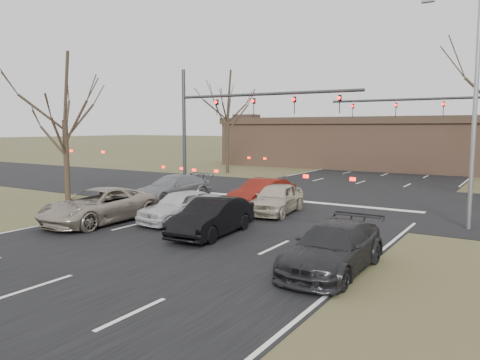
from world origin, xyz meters
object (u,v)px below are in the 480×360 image
object	(u,v)px
car_silver_suv	(99,206)
car_red_ahead	(262,193)
building	(424,143)
mast_arm_far	(448,116)
car_black_hatch	(212,217)
mast_arm_near	(225,114)
car_white_sedan	(181,206)
car_charcoal_sedan	(333,248)
car_grey_ahead	(173,188)
streetlight_right_near	(471,95)
car_silver_ahead	(277,199)

from	to	relation	value
car_silver_suv	car_red_ahead	bearing A→B (deg)	60.35
building	mast_arm_far	xyz separation A→B (m)	(4.18, -15.00, 2.35)
car_black_hatch	car_red_ahead	world-z (taller)	car_red_ahead
mast_arm_near	car_silver_suv	world-z (taller)	mast_arm_near
mast_arm_near	mast_arm_far	xyz separation A→B (m)	(11.41, 10.00, -0.06)
car_white_sedan	car_black_hatch	bearing A→B (deg)	-19.73
car_silver_suv	car_red_ahead	distance (m)	8.61
car_black_hatch	car_charcoal_sedan	xyz separation A→B (m)	(5.72, -1.90, -0.03)
car_silver_suv	car_grey_ahead	bearing A→B (deg)	100.14
car_grey_ahead	streetlight_right_near	bearing A→B (deg)	9.06
mast_arm_far	car_silver_suv	size ratio (longest dim) A/B	1.99
building	car_red_ahead	world-z (taller)	building
car_charcoal_sedan	streetlight_right_near	bearing A→B (deg)	73.20
car_red_ahead	car_silver_ahead	xyz separation A→B (m)	(1.56, -1.34, 0.00)
car_grey_ahead	car_red_ahead	distance (m)	5.51
building	mast_arm_far	bearing A→B (deg)	-74.42
mast_arm_far	streetlight_right_near	size ratio (longest dim) A/B	1.11
car_black_hatch	car_charcoal_sedan	size ratio (longest dim) A/B	0.92
mast_arm_near	streetlight_right_near	xyz separation A→B (m)	(14.05, -3.00, 0.51)
car_grey_ahead	car_red_ahead	xyz separation A→B (m)	(5.44, 0.90, 0.01)
car_red_ahead	car_silver_suv	bearing A→B (deg)	-114.61
car_charcoal_sedan	car_silver_ahead	size ratio (longest dim) A/B	1.10
car_charcoal_sedan	mast_arm_near	bearing A→B (deg)	135.25
mast_arm_far	car_white_sedan	xyz separation A→B (m)	(-8.33, -18.22, -4.28)
mast_arm_near	car_silver_ahead	world-z (taller)	mast_arm_near
mast_arm_near	car_charcoal_sedan	xyz separation A→B (m)	(11.45, -11.46, -4.36)
streetlight_right_near	car_silver_suv	distance (m)	16.51
car_silver_ahead	mast_arm_near	bearing A→B (deg)	137.61
car_charcoal_sedan	car_grey_ahead	bearing A→B (deg)	148.61
car_charcoal_sedan	car_silver_ahead	world-z (taller)	car_silver_ahead
streetlight_right_near	car_charcoal_sedan	size ratio (longest dim) A/B	2.04
car_silver_suv	car_white_sedan	world-z (taller)	car_silver_suv
car_grey_ahead	car_red_ahead	world-z (taller)	car_red_ahead
car_red_ahead	car_silver_ahead	world-z (taller)	car_silver_ahead
building	mast_arm_near	size ratio (longest dim) A/B	3.50
car_grey_ahead	mast_arm_far	bearing A→B (deg)	53.79
car_white_sedan	car_red_ahead	xyz separation A→B (m)	(1.08, 5.50, 0.02)
building	car_black_hatch	bearing A→B (deg)	-92.48
car_white_sedan	car_silver_ahead	world-z (taller)	car_silver_ahead
car_silver_suv	car_black_hatch	xyz separation A→B (m)	(5.70, 0.70, -0.03)
car_white_sedan	car_charcoal_sedan	world-z (taller)	car_white_sedan
mast_arm_near	mast_arm_far	bearing A→B (deg)	41.22
car_silver_ahead	car_red_ahead	bearing A→B (deg)	132.23
car_silver_ahead	building	bearing A→B (deg)	80.01
mast_arm_far	building	bearing A→B (deg)	105.58
mast_arm_near	car_silver_ahead	distance (m)	8.24
car_silver_suv	car_charcoal_sedan	xyz separation A→B (m)	(11.43, -1.19, -0.06)
mast_arm_far	car_red_ahead	distance (m)	15.25
streetlight_right_near	car_red_ahead	xyz separation A→B (m)	(-9.88, 0.28, -4.83)
car_charcoal_sedan	car_silver_ahead	distance (m)	9.35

